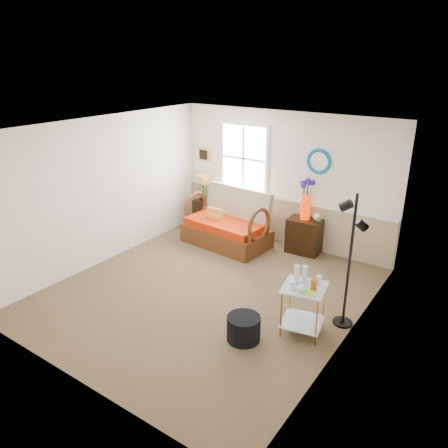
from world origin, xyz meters
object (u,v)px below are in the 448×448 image
Objects in this scene: side_table at (303,310)px; ottoman at (244,328)px; loveseat at (226,219)px; lamp_stand at (203,213)px; floor_lamp at (350,262)px; cabinet at (304,236)px.

side_table reaches higher than ottoman.
loveseat reaches higher than side_table.
side_table is at bearing -34.50° from lamp_stand.
floor_lamp is (0.39, 0.52, 0.61)m from side_table.
ottoman is (0.53, -2.99, -0.16)m from cabinet.
floor_lamp is at bearing -54.26° from cabinet.
loveseat is at bearing -28.90° from lamp_stand.
lamp_stand is at bearing 134.51° from ottoman.
cabinet is at bearing 100.06° from ottoman.
floor_lamp reaches higher than cabinet.
side_table is (2.53, -1.88, -0.19)m from loveseat.
ottoman is at bearing -82.58° from cabinet.
loveseat is 3.71× the size of ottoman.
loveseat is 2.49× the size of cabinet.
cabinet is at bearing 24.97° from loveseat.
floor_lamp is at bearing -19.83° from loveseat.
ottoman is (-0.96, -1.11, -0.79)m from floor_lamp.
floor_lamp is at bearing 52.68° from side_table.
cabinet is 3.04m from ottoman.
loveseat is at bearing 143.44° from side_table.
floor_lamp is (2.93, -1.36, 0.42)m from loveseat.
side_table is at bearing -130.20° from floor_lamp.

